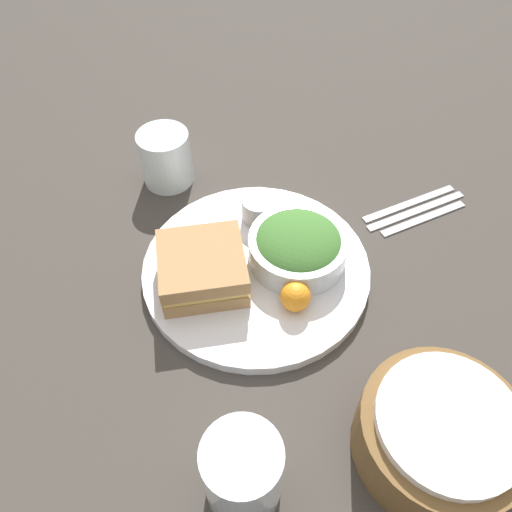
% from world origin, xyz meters
% --- Properties ---
extents(ground_plane, '(4.00, 4.00, 0.00)m').
position_xyz_m(ground_plane, '(0.00, 0.00, 0.00)').
color(ground_plane, '#3D3833').
extents(plate, '(0.31, 0.31, 0.02)m').
position_xyz_m(plate, '(0.00, 0.00, 0.01)').
color(plate, silver).
rests_on(plate, ground_plane).
extents(sandwich, '(0.14, 0.14, 0.05)m').
position_xyz_m(sandwich, '(0.07, -0.01, 0.04)').
color(sandwich, '#A37A4C').
rests_on(sandwich, plate).
extents(salad_bowl, '(0.13, 0.13, 0.06)m').
position_xyz_m(salad_bowl, '(-0.06, 0.02, 0.04)').
color(salad_bowl, silver).
rests_on(salad_bowl, plate).
extents(dressing_cup, '(0.05, 0.05, 0.04)m').
position_xyz_m(dressing_cup, '(-0.05, -0.08, 0.04)').
color(dressing_cup, '#99999E').
rests_on(dressing_cup, plate).
extents(orange_wedge, '(0.04, 0.04, 0.04)m').
position_xyz_m(orange_wedge, '(-0.01, 0.08, 0.04)').
color(orange_wedge, orange).
rests_on(orange_wedge, plate).
extents(drink_glass, '(0.08, 0.08, 0.11)m').
position_xyz_m(drink_glass, '(0.15, 0.24, 0.06)').
color(drink_glass, silver).
rests_on(drink_glass, ground_plane).
extents(bread_basket, '(0.17, 0.17, 0.08)m').
position_xyz_m(bread_basket, '(-0.04, 0.30, 0.04)').
color(bread_basket, brown).
rests_on(bread_basket, ground_plane).
extents(fork, '(0.17, 0.03, 0.01)m').
position_xyz_m(fork, '(-0.28, 0.01, 0.00)').
color(fork, '#B2B2B7').
rests_on(fork, ground_plane).
extents(knife, '(0.18, 0.03, 0.01)m').
position_xyz_m(knife, '(-0.28, 0.02, 0.00)').
color(knife, '#B2B2B7').
rests_on(knife, ground_plane).
extents(spoon, '(0.15, 0.02, 0.01)m').
position_xyz_m(spoon, '(-0.27, 0.04, 0.00)').
color(spoon, '#B2B2B7').
rests_on(spoon, ground_plane).
extents(water_glass, '(0.08, 0.08, 0.09)m').
position_xyz_m(water_glass, '(0.03, -0.24, 0.04)').
color(water_glass, silver).
rests_on(water_glass, ground_plane).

